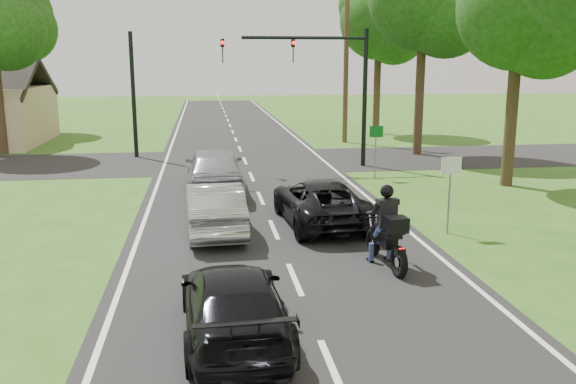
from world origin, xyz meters
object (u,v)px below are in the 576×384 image
object	(u,v)px
dark_suv	(321,202)
traffic_signal	(324,73)
motorcycle_rider	(387,235)
utility_pole_far	(346,52)
sign_white	(451,177)
silver_sedan	(214,208)
silver_suv	(214,170)
dark_car_behind	(234,303)
sign_green	(376,139)

from	to	relation	value
dark_suv	traffic_signal	world-z (taller)	traffic_signal
motorcycle_rider	traffic_signal	xyz separation A→B (m)	(1.12, 13.45, 3.37)
utility_pole_far	sign_white	xyz separation A→B (m)	(-1.50, -19.02, -3.49)
utility_pole_far	silver_sedan	bearing A→B (deg)	-113.51
traffic_signal	utility_pole_far	bearing A→B (deg)	70.32
utility_pole_far	sign_white	world-z (taller)	utility_pole_far
dark_suv	silver_sedan	world-z (taller)	silver_sedan
silver_sedan	sign_white	world-z (taller)	sign_white
silver_suv	dark_car_behind	bearing A→B (deg)	89.53
dark_suv	sign_green	distance (m)	7.46
silver_sedan	utility_pole_far	distance (m)	20.15
traffic_signal	utility_pole_far	xyz separation A→B (m)	(2.86, 8.00, 0.95)
sign_white	sign_green	bearing A→B (deg)	88.57
dark_suv	dark_car_behind	size ratio (longest dim) A/B	1.10
motorcycle_rider	silver_suv	size ratio (longest dim) A/B	0.46
motorcycle_rider	silver_sedan	bearing A→B (deg)	132.88
sign_green	dark_car_behind	bearing A→B (deg)	-114.96
traffic_signal	sign_green	xyz separation A→B (m)	(1.56, -3.02, -2.54)
sign_green	dark_suv	bearing A→B (deg)	-118.06
silver_sedan	silver_suv	world-z (taller)	silver_suv
silver_sedan	sign_white	size ratio (longest dim) A/B	1.99
silver_sedan	silver_suv	bearing A→B (deg)	-93.98
dark_suv	traffic_signal	xyz separation A→B (m)	(1.92, 9.55, 3.47)
motorcycle_rider	sign_white	distance (m)	3.57
traffic_signal	sign_white	size ratio (longest dim) A/B	3.00
traffic_signal	sign_green	bearing A→B (deg)	-62.62
motorcycle_rider	silver_sedan	world-z (taller)	motorcycle_rider
dark_car_behind	utility_pole_far	bearing A→B (deg)	-109.47
silver_suv	utility_pole_far	bearing A→B (deg)	-121.80
motorcycle_rider	sign_green	xyz separation A→B (m)	(2.68, 10.44, 0.83)
motorcycle_rider	silver_suv	world-z (taller)	motorcycle_rider
dark_car_behind	sign_white	xyz separation A→B (m)	(6.15, 5.64, 0.96)
dark_suv	sign_green	world-z (taller)	sign_green
silver_sedan	traffic_signal	bearing A→B (deg)	-119.21
silver_suv	utility_pole_far	xyz separation A→B (m)	(7.74, 12.94, 4.23)
dark_suv	dark_car_behind	world-z (taller)	dark_suv
silver_sedan	dark_car_behind	world-z (taller)	silver_sedan
traffic_signal	sign_green	size ratio (longest dim) A/B	3.00
dark_car_behind	sign_green	world-z (taller)	sign_green
traffic_signal	utility_pole_far	world-z (taller)	utility_pole_far
dark_suv	silver_sedan	xyz separation A→B (m)	(-3.06, -0.49, 0.05)
sign_white	utility_pole_far	bearing A→B (deg)	85.49
silver_suv	traffic_signal	size ratio (longest dim) A/B	0.78
dark_car_behind	sign_white	size ratio (longest dim) A/B	2.02
dark_suv	silver_sedan	size ratio (longest dim) A/B	1.11
silver_sedan	sign_white	xyz separation A→B (m)	(6.35, -0.98, 0.89)
silver_sedan	silver_suv	distance (m)	5.10
silver_suv	traffic_signal	distance (m)	7.68
sign_white	sign_green	size ratio (longest dim) A/B	1.00
dark_car_behind	traffic_signal	world-z (taller)	traffic_signal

